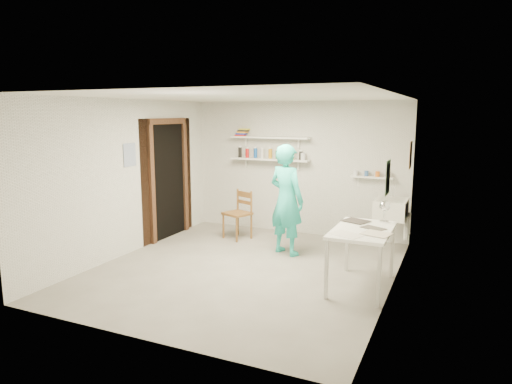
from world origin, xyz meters
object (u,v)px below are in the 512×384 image
at_px(wall_clock, 286,179).
at_px(work_table, 361,258).
at_px(wooden_chair, 237,214).
at_px(belfast_sink, 391,209).
at_px(desk_lamp, 385,206).
at_px(man, 286,200).

height_order(wall_clock, work_table, wall_clock).
bearing_deg(work_table, wooden_chair, 149.91).
bearing_deg(work_table, wall_clock, 141.36).
bearing_deg(belfast_sink, desk_lamp, -86.36).
distance_m(man, wall_clock, 0.36).
distance_m(man, work_table, 1.73).
xyz_separation_m(belfast_sink, wooden_chair, (-2.56, -0.29, -0.25)).
distance_m(belfast_sink, wall_clock, 1.71).
relative_size(man, desk_lamp, 12.01).
relative_size(work_table, desk_lamp, 8.00).
bearing_deg(man, belfast_sink, -131.57).
bearing_deg(wall_clock, work_table, -17.59).
xyz_separation_m(belfast_sink, desk_lamp, (0.08, -1.25, 0.29)).
bearing_deg(work_table, man, 145.20).
bearing_deg(wall_clock, belfast_sink, 40.81).
height_order(belfast_sink, man, man).
relative_size(belfast_sink, wooden_chair, 0.67).
bearing_deg(wooden_chair, work_table, -7.67).
bearing_deg(desk_lamp, wooden_chair, 160.00).
relative_size(man, work_table, 1.50).
bearing_deg(wooden_chair, man, -1.08).
distance_m(wall_clock, work_table, 2.00).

